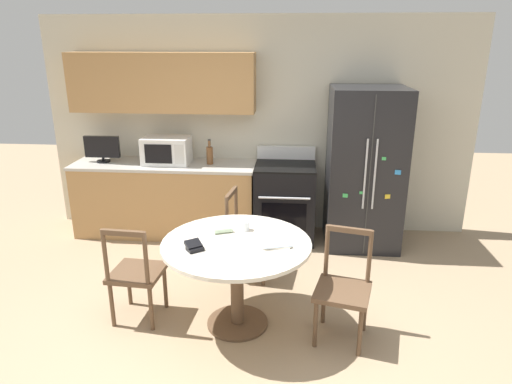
% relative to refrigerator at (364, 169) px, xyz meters
% --- Properties ---
extents(ground_plane, '(14.00, 14.00, 0.00)m').
position_rel_refrigerator_xyz_m(ground_plane, '(-1.26, -2.20, -0.92)').
color(ground_plane, '#9E8466').
extents(back_wall, '(5.20, 0.44, 2.60)m').
position_rel_refrigerator_xyz_m(back_wall, '(-1.56, 0.39, 0.53)').
color(back_wall, beige).
rests_on(back_wall, ground_plane).
extents(kitchen_counter, '(2.21, 0.64, 0.90)m').
position_rel_refrigerator_xyz_m(kitchen_counter, '(-2.37, 0.09, -0.46)').
color(kitchen_counter, '#AD7F4C').
rests_on(kitchen_counter, ground_plane).
extents(refrigerator, '(0.83, 0.80, 1.83)m').
position_rel_refrigerator_xyz_m(refrigerator, '(0.00, 0.00, 0.00)').
color(refrigerator, black).
rests_on(refrigerator, ground_plane).
extents(oven_range, '(0.71, 0.68, 1.08)m').
position_rel_refrigerator_xyz_m(oven_range, '(-0.90, 0.07, -0.45)').
color(oven_range, black).
rests_on(oven_range, ground_plane).
extents(microwave, '(0.55, 0.36, 0.32)m').
position_rel_refrigerator_xyz_m(microwave, '(-2.33, 0.09, 0.14)').
color(microwave, white).
rests_on(microwave, kitchen_counter).
extents(countertop_tv, '(0.43, 0.16, 0.32)m').
position_rel_refrigerator_xyz_m(countertop_tv, '(-3.12, 0.09, 0.16)').
color(countertop_tv, black).
rests_on(countertop_tv, kitchen_counter).
extents(counter_bottle, '(0.08, 0.08, 0.30)m').
position_rel_refrigerator_xyz_m(counter_bottle, '(-1.81, 0.11, 0.10)').
color(counter_bottle, brown).
rests_on(counter_bottle, kitchen_counter).
extents(dining_table, '(1.21, 1.21, 0.77)m').
position_rel_refrigerator_xyz_m(dining_table, '(-1.25, -1.79, -0.29)').
color(dining_table, beige).
rests_on(dining_table, ground_plane).
extents(dining_chair_right, '(0.51, 0.51, 0.90)m').
position_rel_refrigerator_xyz_m(dining_chair_right, '(-0.39, -1.88, -0.48)').
color(dining_chair_right, brown).
rests_on(dining_chair_right, ground_plane).
extents(dining_chair_left, '(0.45, 0.45, 0.90)m').
position_rel_refrigerator_xyz_m(dining_chair_left, '(-2.12, -1.77, -0.48)').
color(dining_chair_left, brown).
rests_on(dining_chair_left, ground_plane).
extents(dining_chair_far, '(0.47, 0.47, 0.90)m').
position_rel_refrigerator_xyz_m(dining_chair_far, '(-1.26, -0.92, -0.48)').
color(dining_chair_far, brown).
rests_on(dining_chair_far, ground_plane).
extents(candle_glass, '(0.08, 0.08, 0.08)m').
position_rel_refrigerator_xyz_m(candle_glass, '(-1.22, -1.54, -0.11)').
color(candle_glass, silver).
rests_on(candle_glass, dining_table).
extents(folded_napkin, '(0.16, 0.10, 0.05)m').
position_rel_refrigerator_xyz_m(folded_napkin, '(-1.39, -1.61, -0.12)').
color(folded_napkin, beige).
rests_on(folded_napkin, dining_table).
extents(wallet, '(0.17, 0.17, 0.07)m').
position_rel_refrigerator_xyz_m(wallet, '(-1.56, -1.95, -0.12)').
color(wallet, black).
rests_on(wallet, dining_table).
extents(mail_stack, '(0.29, 0.35, 0.02)m').
position_rel_refrigerator_xyz_m(mail_stack, '(-0.95, -1.75, -0.13)').
color(mail_stack, white).
rests_on(mail_stack, dining_table).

